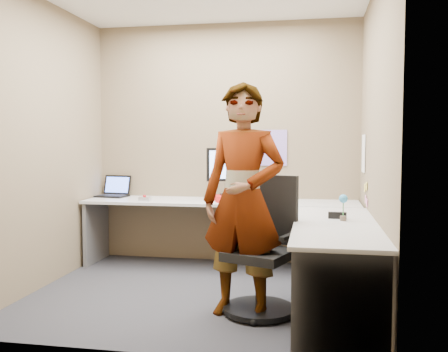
% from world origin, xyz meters
% --- Properties ---
extents(ground, '(3.00, 3.00, 0.00)m').
position_xyz_m(ground, '(0.00, 0.00, 0.00)').
color(ground, '#232227').
rests_on(ground, ground).
extents(wall_back, '(3.00, 0.00, 3.00)m').
position_xyz_m(wall_back, '(0.00, 1.30, 1.35)').
color(wall_back, brown).
rests_on(wall_back, ground).
extents(wall_right, '(0.00, 2.70, 2.70)m').
position_xyz_m(wall_right, '(1.50, 0.00, 1.35)').
color(wall_right, brown).
rests_on(wall_right, ground).
extents(wall_left, '(0.00, 2.70, 2.70)m').
position_xyz_m(wall_left, '(-1.50, 0.00, 1.35)').
color(wall_left, brown).
rests_on(wall_left, ground).
extents(desk, '(2.98, 2.58, 0.73)m').
position_xyz_m(desk, '(0.44, 0.39, 0.59)').
color(desk, '#B3B3B3').
rests_on(desk, ground).
extents(paper_ream, '(0.39, 0.34, 0.07)m').
position_xyz_m(paper_ream, '(0.13, 0.93, 0.76)').
color(paper_ream, red).
rests_on(paper_ream, desk).
extents(monitor, '(0.52, 0.24, 0.51)m').
position_xyz_m(monitor, '(0.13, 0.95, 1.10)').
color(monitor, black).
rests_on(monitor, paper_ream).
extents(laptop, '(0.37, 0.33, 0.24)m').
position_xyz_m(laptop, '(-1.29, 1.16, 0.79)').
color(laptop, black).
rests_on(laptop, desk).
extents(trackball_mouse, '(0.12, 0.08, 0.07)m').
position_xyz_m(trackball_mouse, '(-0.79, 0.79, 0.76)').
color(trackball_mouse, '#B7B7BC').
rests_on(trackball_mouse, desk).
extents(origami, '(0.10, 0.10, 0.06)m').
position_xyz_m(origami, '(-0.06, 0.75, 0.76)').
color(origami, white).
rests_on(origami, desk).
extents(stapler, '(0.15, 0.05, 0.05)m').
position_xyz_m(stapler, '(1.20, -0.09, 0.76)').
color(stapler, black).
rests_on(stapler, desk).
extents(flower, '(0.07, 0.07, 0.22)m').
position_xyz_m(flower, '(1.24, -0.19, 0.87)').
color(flower, brown).
rests_on(flower, desk).
extents(calendar_purple, '(0.30, 0.01, 0.40)m').
position_xyz_m(calendar_purple, '(0.55, 1.29, 1.30)').
color(calendar_purple, '#846BB7').
rests_on(calendar_purple, wall_back).
extents(calendar_white, '(0.01, 0.28, 0.38)m').
position_xyz_m(calendar_white, '(1.49, 0.90, 1.25)').
color(calendar_white, white).
rests_on(calendar_white, wall_right).
extents(sticky_note_a, '(0.01, 0.07, 0.07)m').
position_xyz_m(sticky_note_a, '(1.49, 0.55, 0.95)').
color(sticky_note_a, '#F2E059').
rests_on(sticky_note_a, wall_right).
extents(sticky_note_b, '(0.01, 0.07, 0.07)m').
position_xyz_m(sticky_note_b, '(1.49, 0.60, 0.82)').
color(sticky_note_b, pink).
rests_on(sticky_note_b, wall_right).
extents(sticky_note_c, '(0.01, 0.07, 0.07)m').
position_xyz_m(sticky_note_c, '(1.49, 0.48, 0.80)').
color(sticky_note_c, pink).
rests_on(sticky_note_c, wall_right).
extents(sticky_note_d, '(0.01, 0.07, 0.07)m').
position_xyz_m(sticky_note_d, '(1.49, 0.70, 0.92)').
color(sticky_note_d, '#F2E059').
rests_on(sticky_note_d, wall_right).
extents(office_chair, '(0.62, 0.61, 1.08)m').
position_xyz_m(office_chair, '(0.61, -0.37, 0.44)').
color(office_chair, black).
rests_on(office_chair, ground).
extents(person, '(0.75, 0.58, 1.83)m').
position_xyz_m(person, '(0.46, -0.48, 0.91)').
color(person, '#999399').
rests_on(person, ground).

